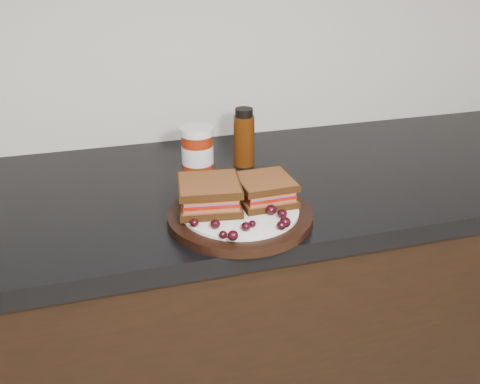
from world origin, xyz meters
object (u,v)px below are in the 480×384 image
object	(u,v)px
sandwich_left	(209,195)
plate	(240,216)
condiment_jar	(197,151)
oil_bottle	(244,137)

from	to	relation	value
sandwich_left	plate	bearing A→B (deg)	-15.39
plate	condiment_jar	distance (m)	0.25
plate	sandwich_left	xyz separation A→B (m)	(-0.05, 0.02, 0.04)
plate	condiment_jar	world-z (taller)	condiment_jar
oil_bottle	plate	bearing A→B (deg)	-108.10
plate	oil_bottle	xyz separation A→B (m)	(0.09, 0.27, 0.06)
sandwich_left	condiment_jar	distance (m)	0.22
plate	oil_bottle	world-z (taller)	oil_bottle
sandwich_left	condiment_jar	size ratio (longest dim) A/B	1.05
condiment_jar	sandwich_left	bearing A→B (deg)	-96.30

